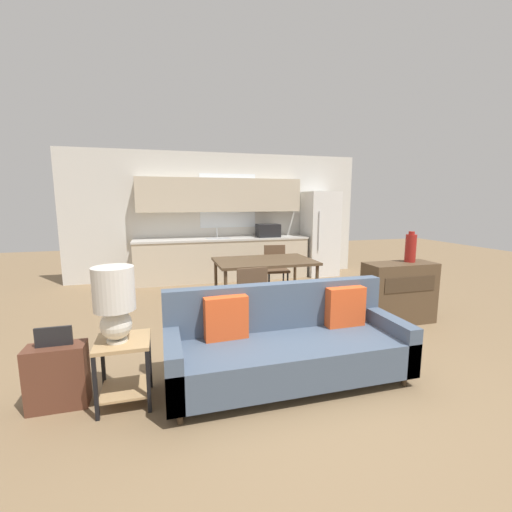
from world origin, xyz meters
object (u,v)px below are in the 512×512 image
Objects in this scene: credenza at (399,293)px; dining_chair_far_right at (276,266)px; dining_table at (264,264)px; vase at (411,248)px; dining_chair_near_left at (249,295)px; couch at (286,345)px; suitcase at (58,376)px; refrigerator at (320,234)px; table_lamp at (114,300)px; side_table at (124,361)px.

credenza is 2.28m from dining_chair_far_right.
vase is at bearing -30.66° from dining_table.
vase is 0.49× the size of dining_chair_near_left.
couch reaches higher than suitcase.
dining_table is 0.68× the size of couch.
suitcase is at bearing -127.19° from dining_chair_far_right.
refrigerator is 1.93× the size of credenza.
table_lamp is at bearing -121.01° from dining_chair_far_right.
credenza is at bearing 13.40° from suitcase.
vase is at bearing 16.49° from table_lamp.
vase is (-0.17, -3.15, 0.10)m from refrigerator.
suitcase is at bearing 170.44° from side_table.
dining_chair_near_left is at bearing 91.52° from couch.
refrigerator is 3.05× the size of table_lamp.
dining_chair_far_right reaches higher than dining_table.
credenza reaches higher than suitcase.
refrigerator is at bearing -135.03° from dining_chair_near_left.
dining_table is 2.45× the size of table_lamp.
side_table is (-1.88, -2.15, -0.34)m from dining_table.
side_table is 0.54m from table_lamp.
credenza is 4.13m from suitcase.
vase is at bearing -93.16° from refrigerator.
dining_chair_near_left is (-0.48, -0.89, -0.23)m from dining_table.
dining_chair_near_left is at bearing 175.57° from vase.
refrigerator reaches higher than table_lamp.
table_lamp is 3.90m from dining_chair_far_right.
credenza is (3.50, 1.05, 0.05)m from side_table.
couch is 2.57× the size of dining_chair_far_right.
credenza is 2.11m from dining_chair_near_left.
side_table is at bearing 36.38° from dining_chair_near_left.
table_lamp is at bearing -159.80° from side_table.
refrigerator is 4.90m from couch.
dining_table is 2.11m from vase.
refrigerator is 4.42× the size of vase.
dining_table is 2.89m from table_lamp.
refrigerator is 6.06m from suitcase.
dining_table is at bearing 40.64° from suitcase.
table_lamp is (-1.47, -0.02, 0.56)m from couch.
dining_chair_far_right is at bearing 60.59° from dining_table.
side_table is 1.89m from dining_chair_near_left.
couch reaches higher than credenza.
credenza is at bearing 26.80° from couch.
dining_chair_near_left is 2.26m from suitcase.
table_lamp is at bearing -163.51° from vase.
dining_chair_near_left is 1.00× the size of dining_chair_far_right.
credenza is 1.42× the size of suitcase.
table_lamp is 0.71× the size of dining_chair_near_left.
suitcase is at bearing -166.60° from credenza.
side_table is at bearing -9.56° from suitcase.
dining_chair_near_left is at bearing 174.17° from credenza.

